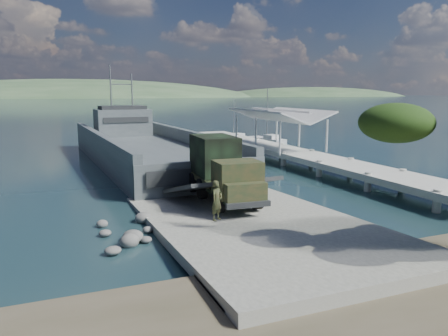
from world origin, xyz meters
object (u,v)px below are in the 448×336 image
landing_craft (146,154)px  sailboat_far (234,138)px  soldier (217,208)px  military_truck (222,169)px  sailboat_near (267,141)px  pier (284,145)px

landing_craft → sailboat_far: (16.59, 15.71, -0.57)m
soldier → sailboat_far: 43.78m
military_truck → sailboat_far: (15.93, 34.45, -2.04)m
sailboat_near → sailboat_far: 6.36m
military_truck → sailboat_far: size_ratio=1.33×
pier → soldier: size_ratio=22.52×
landing_craft → military_truck: landing_craft is taller
soldier → sailboat_near: bearing=24.1°
military_truck → sailboat_far: sailboat_far is taller
military_truck → soldier: bearing=-110.5°
landing_craft → sailboat_far: landing_craft is taller
sailboat_near → pier: bearing=-122.6°
landing_craft → sailboat_far: 22.86m
pier → military_truck: 19.63m
pier → sailboat_near: bearing=68.5°
pier → sailboat_near: size_ratio=5.77×
pier → military_truck: bearing=-131.0°
soldier → sailboat_near: size_ratio=0.26×
soldier → sailboat_near: (20.68, 33.85, -1.07)m
pier → soldier: (-15.26, -20.09, -0.12)m
military_truck → soldier: (-2.38, -5.29, -0.90)m
sailboat_near → sailboat_far: sailboat_near is taller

